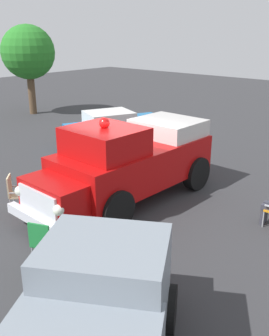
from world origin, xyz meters
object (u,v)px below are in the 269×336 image
object	(u,v)px
lawn_chair_by_car	(14,191)
lawn_chair_spare	(43,240)
classic_hot_rod	(116,127)
vintage_fire_truck	(129,161)
oak_tree_right	(28,53)

from	to	relation	value
lawn_chair_by_car	lawn_chair_spare	xyz separation A→B (m)	(-2.74, 1.09, 0.00)
lawn_chair_by_car	classic_hot_rod	bearing A→B (deg)	-69.89
lawn_chair_spare	vintage_fire_truck	bearing A→B (deg)	-76.62
vintage_fire_truck	lawn_chair_spare	bearing A→B (deg)	103.38
vintage_fire_truck	classic_hot_rod	world-z (taller)	vintage_fire_truck
lawn_chair_by_car	oak_tree_right	xyz separation A→B (m)	(10.62, -8.03, 2.89)
lawn_chair_spare	oak_tree_right	distance (m)	16.43
classic_hot_rod	vintage_fire_truck	bearing A→B (deg)	137.11
vintage_fire_truck	lawn_chair_by_car	world-z (taller)	vintage_fire_truck
vintage_fire_truck	classic_hot_rod	xyz separation A→B (m)	(4.27, -3.97, -0.45)
classic_hot_rod	lawn_chair_spare	distance (m)	9.23
vintage_fire_truck	lawn_chair_spare	distance (m)	3.84
vintage_fire_truck	lawn_chair_by_car	xyz separation A→B (m)	(1.86, 2.61, -0.61)
lawn_chair_by_car	lawn_chair_spare	bearing A→B (deg)	158.40
vintage_fire_truck	oak_tree_right	size ratio (longest dim) A/B	1.20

